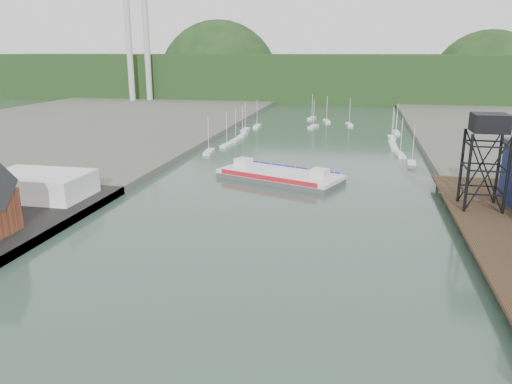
% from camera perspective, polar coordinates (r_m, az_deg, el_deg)
% --- Properties ---
extents(east_pier, '(14.00, 70.00, 2.45)m').
position_cam_1_polar(east_pier, '(82.63, 27.26, -4.44)').
color(east_pier, black).
rests_on(east_pier, ground).
extents(white_shed, '(18.00, 12.00, 4.50)m').
position_cam_1_polar(white_shed, '(101.76, -23.48, 0.74)').
color(white_shed, silver).
rests_on(white_shed, west_quay).
extents(lift_tower, '(6.50, 6.50, 16.00)m').
position_cam_1_polar(lift_tower, '(91.26, 25.07, 6.55)').
color(lift_tower, black).
rests_on(lift_tower, east_pier).
extents(marina_sailboats, '(57.71, 92.65, 0.90)m').
position_cam_1_polar(marina_sailboats, '(171.27, 6.98, 6.40)').
color(marina_sailboats, silver).
rests_on(marina_sailboats, ground).
extents(smokestacks, '(11.20, 8.20, 60.00)m').
position_cam_1_polar(smokestacks, '(288.65, -13.32, 15.80)').
color(smokestacks, '#ADADA7').
rests_on(smokestacks, ground).
extents(distant_hills, '(500.00, 120.00, 80.00)m').
position_cam_1_polar(distant_hills, '(332.29, 8.86, 12.58)').
color(distant_hills, black).
rests_on(distant_hills, ground).
extents(chain_ferry, '(29.43, 20.03, 3.94)m').
position_cam_1_polar(chain_ferry, '(111.81, 2.72, 1.88)').
color(chain_ferry, '#474649').
rests_on(chain_ferry, ground).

